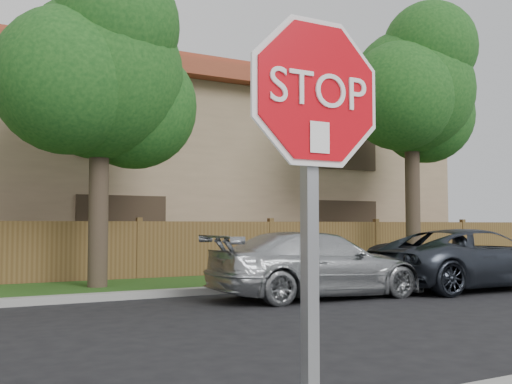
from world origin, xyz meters
TOP-DOWN VIEW (x-y plane):
  - tree_mid at (2.52, 9.57)m, footprint 4.80×3.90m
  - tree_right at (12.02, 9.57)m, footprint 4.80×3.90m
  - stop_sign at (0.71, -1.48)m, footprint 1.01×0.13m
  - sedan_right at (6.24, 6.45)m, footprint 4.79×2.15m
  - sedan_far_right at (10.48, 6.11)m, footprint 5.19×2.61m

SIDE VIEW (x-z plane):
  - sedan_right at x=6.24m, z-range 0.00..1.36m
  - sedan_far_right at x=10.48m, z-range 0.00..1.41m
  - stop_sign at x=0.71m, z-range 0.55..3.11m
  - tree_mid at x=2.52m, z-range 1.20..8.55m
  - tree_right at x=12.02m, z-range 1.47..9.67m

